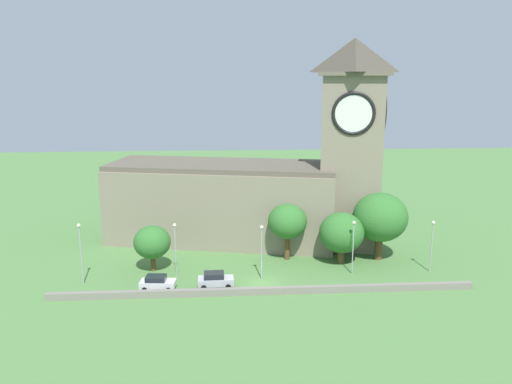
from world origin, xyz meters
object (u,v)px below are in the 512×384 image
Objects in this scene: church at (260,185)px; car_silver at (215,280)px; streetlamp_central at (262,243)px; tree_churchyard at (287,222)px; car_white at (157,282)px; tree_riverside_east at (152,242)px; streetlamp_east_end at (432,238)px; tree_by_tower at (380,217)px; tree_riverside_west at (342,233)px; streetlamp_east_mid at (353,239)px; streetlamp_west_end at (80,244)px; streetlamp_west_mid at (175,241)px.

car_silver is (-6.53, -17.29, -7.73)m from church.
church reaches higher than streetlamp_central.
tree_churchyard reaches higher than car_silver.
tree_riverside_east is at bearing 101.99° from car_white.
tree_by_tower is at bearing 136.46° from streetlamp_east_end.
tree_riverside_east is at bearing 144.19° from car_silver.
streetlamp_central is at bearing -93.37° from church.
tree_by_tower is at bearing 13.01° from tree_riverside_west.
tree_churchyard is at bearing 176.22° from tree_by_tower.
tree_churchyard is (-7.55, 5.76, 0.68)m from streetlamp_east_mid.
church is at bearing 126.91° from streetlamp_east_mid.
streetlamp_west_end is 1.27× the size of tree_riverside_east.
car_white is 5.61m from streetlamp_west_mid.
car_silver is 0.71× the size of tree_riverside_east.
streetlamp_east_mid is at bearing -134.69° from tree_by_tower.
car_white is at bearing -164.14° from tree_by_tower.
car_white is (-13.30, -17.47, -7.81)m from church.
tree_by_tower is (27.01, 4.48, 1.29)m from streetlamp_west_mid.
streetlamp_west_end reaches higher than car_silver.
church reaches higher than car_silver.
church is at bearing 133.69° from tree_riverside_west.
streetlamp_east_mid reaches higher than streetlamp_west_mid.
church is 6.12× the size of streetlamp_central.
streetlamp_west_end is 8.81m from tree_riverside_east.
car_white is 24.61m from tree_riverside_west.
tree_by_tower reaches higher than streetlamp_east_end.
streetlamp_east_end is (34.06, 3.26, 3.68)m from car_white.
tree_churchyard is at bearing 15.03° from streetlamp_west_end.
tree_churchyard is at bearing 161.91° from streetlamp_east_end.
streetlamp_west_end is (-22.42, -15.31, -3.66)m from church.
streetlamp_east_end is at bearing -34.40° from church.
tree_by_tower is (15.56, -9.27, -2.75)m from church.
car_white is 34.41m from streetlamp_east_end.
streetlamp_east_mid is (23.97, 3.26, 3.79)m from car_white.
tree_churchyard is at bearing 163.27° from tree_riverside_west.
car_silver is 7.06m from streetlamp_central.
car_white is at bearing -174.54° from streetlamp_east_end.
tree_by_tower is at bearing 15.86° from car_white.
tree_churchyard is 1.30× the size of tree_riverside_east.
streetlamp_central is at bearing 20.93° from car_silver.
tree_churchyard is (-12.44, 0.82, -0.59)m from tree_by_tower.
streetlamp_east_mid reaches higher than streetlamp_central.
car_white is 0.61× the size of tree_riverside_west.
streetlamp_east_end reaches higher than car_white.
streetlamp_central is at bearing -157.27° from tree_riverside_west.
streetlamp_central is (-0.89, -15.13, -4.06)m from church.
tree_churchyard reaches higher than car_white.
streetlamp_west_mid is (-11.45, -13.76, -4.03)m from church.
streetlamp_west_end reaches higher than tree_riverside_east.
streetlamp_west_end is 21.53m from streetlamp_central.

